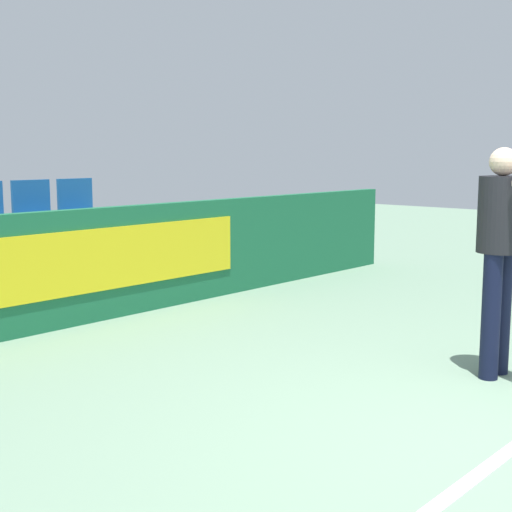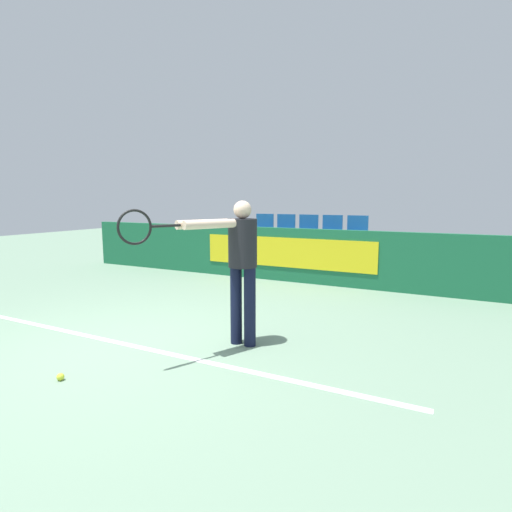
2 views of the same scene
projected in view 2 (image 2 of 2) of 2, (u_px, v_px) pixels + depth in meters
name	position (u px, v px, depth m)	size (l,w,h in m)	color
ground_plane	(122.00, 350.00, 4.30)	(30.00, 30.00, 0.00)	gray
court_baseline	(131.00, 345.00, 4.42)	(6.16, 0.08, 0.01)	white
barrier_wall	(280.00, 254.00, 7.95)	(9.72, 0.14, 1.06)	#19603D
bleacher_tier_front	(290.00, 267.00, 8.49)	(9.32, 0.94, 0.35)	#ADA89E
bleacher_tier_middle	(305.00, 254.00, 9.29)	(9.32, 0.94, 0.71)	#ADA89E
stadium_chair_0	(245.00, 245.00, 9.05)	(0.46, 0.37, 0.55)	#333333
stadium_chair_1	(268.00, 246.00, 8.79)	(0.46, 0.37, 0.55)	#333333
stadium_chair_2	(292.00, 247.00, 8.53)	(0.46, 0.37, 0.55)	#333333
stadium_chair_3	(318.00, 249.00, 8.27)	(0.46, 0.37, 0.55)	#333333
stadium_chair_4	(345.00, 250.00, 8.02)	(0.46, 0.37, 0.55)	#333333
stadium_chair_5	(263.00, 227.00, 9.82)	(0.46, 0.37, 0.55)	#333333
stadium_chair_6	(285.00, 227.00, 9.57)	(0.46, 0.37, 0.55)	#333333
stadium_chair_7	(307.00, 228.00, 9.31)	(0.46, 0.37, 0.55)	#333333
stadium_chair_8	(331.00, 229.00, 9.05)	(0.46, 0.37, 0.55)	#333333
stadium_chair_9	(356.00, 230.00, 8.79)	(0.46, 0.37, 0.55)	#333333
tennis_player	(237.00, 258.00, 4.29)	(0.74, 1.39, 1.60)	black
tennis_ball	(60.00, 377.00, 3.57)	(0.07, 0.07, 0.07)	#CCDB33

